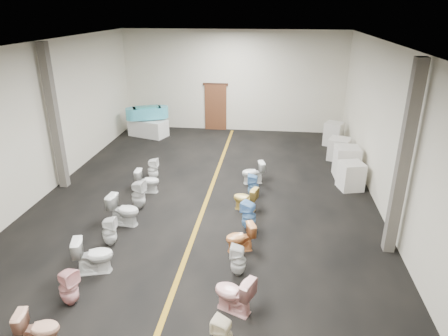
{
  "coord_description": "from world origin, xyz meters",
  "views": [
    {
      "loc": [
        1.87,
        -10.07,
        5.44
      ],
      "look_at": [
        0.47,
        1.0,
        0.88
      ],
      "focal_mm": 32.0,
      "sensor_mm": 36.0,
      "label": 1
    }
  ],
  "objects_px": {
    "toilet_left_8": "(148,181)",
    "toilet_left_9": "(153,169)",
    "toilet_right_3": "(234,293)",
    "toilet_right_4": "(238,260)",
    "appliance_crate_c": "(339,149)",
    "toilet_left_2": "(39,329)",
    "toilet_right_6": "(249,216)",
    "appliance_crate_d": "(333,134)",
    "toilet_left_4": "(94,255)",
    "toilet_left_7": "(138,195)",
    "appliance_crate_b": "(346,162)",
    "bathtub": "(147,113)",
    "appliance_crate_a": "(351,176)",
    "toilet_right_7": "(245,199)",
    "toilet_left_3": "(69,287)",
    "display_table": "(148,128)",
    "toilet_left_5": "(109,232)",
    "toilet_right_5": "(240,238)",
    "toilet_left_6": "(124,210)",
    "toilet_right_8": "(253,186)",
    "toilet_right_9": "(253,173)"
  },
  "relations": [
    {
      "from": "toilet_left_7",
      "to": "toilet_left_8",
      "type": "xyz_separation_m",
      "value": [
        -0.08,
        1.1,
        -0.06
      ]
    },
    {
      "from": "appliance_crate_d",
      "to": "toilet_right_5",
      "type": "height_order",
      "value": "appliance_crate_d"
    },
    {
      "from": "appliance_crate_d",
      "to": "toilet_left_6",
      "type": "distance_m",
      "value": 9.75
    },
    {
      "from": "appliance_crate_c",
      "to": "toilet_left_2",
      "type": "bearing_deg",
      "value": -122.67
    },
    {
      "from": "toilet_left_4",
      "to": "toilet_left_7",
      "type": "xyz_separation_m",
      "value": [
        0.01,
        2.99,
        0.01
      ]
    },
    {
      "from": "toilet_right_7",
      "to": "toilet_left_8",
      "type": "bearing_deg",
      "value": -88.01
    },
    {
      "from": "toilet_left_3",
      "to": "toilet_left_6",
      "type": "height_order",
      "value": "toilet_left_6"
    },
    {
      "from": "toilet_left_2",
      "to": "display_table",
      "type": "bearing_deg",
      "value": -2.78
    },
    {
      "from": "toilet_right_6",
      "to": "toilet_right_4",
      "type": "bearing_deg",
      "value": 21.64
    },
    {
      "from": "toilet_left_9",
      "to": "toilet_right_3",
      "type": "bearing_deg",
      "value": -150.11
    },
    {
      "from": "appliance_crate_b",
      "to": "toilet_left_9",
      "type": "distance_m",
      "value": 6.52
    },
    {
      "from": "toilet_left_3",
      "to": "toilet_right_7",
      "type": "bearing_deg",
      "value": -12.43
    },
    {
      "from": "toilet_left_8",
      "to": "toilet_left_9",
      "type": "bearing_deg",
      "value": 4.02
    },
    {
      "from": "bathtub",
      "to": "appliance_crate_a",
      "type": "distance_m",
      "value": 9.3
    },
    {
      "from": "toilet_right_3",
      "to": "toilet_right_4",
      "type": "distance_m",
      "value": 1.11
    },
    {
      "from": "toilet_right_3",
      "to": "toilet_right_6",
      "type": "bearing_deg",
      "value": -157.82
    },
    {
      "from": "toilet_right_4",
      "to": "toilet_left_4",
      "type": "bearing_deg",
      "value": -82.34
    },
    {
      "from": "bathtub",
      "to": "toilet_left_8",
      "type": "bearing_deg",
      "value": -96.93
    },
    {
      "from": "toilet_right_7",
      "to": "toilet_right_8",
      "type": "height_order",
      "value": "toilet_right_8"
    },
    {
      "from": "appliance_crate_a",
      "to": "toilet_right_7",
      "type": "height_order",
      "value": "appliance_crate_a"
    },
    {
      "from": "toilet_left_8",
      "to": "bathtub",
      "type": "bearing_deg",
      "value": 14.36
    },
    {
      "from": "toilet_left_4",
      "to": "toilet_left_9",
      "type": "xyz_separation_m",
      "value": [
        -0.18,
        5.02,
        -0.04
      ]
    },
    {
      "from": "appliance_crate_b",
      "to": "toilet_right_6",
      "type": "height_order",
      "value": "appliance_crate_b"
    },
    {
      "from": "toilet_right_7",
      "to": "appliance_crate_b",
      "type": "bearing_deg",
      "value": 148.29
    },
    {
      "from": "appliance_crate_d",
      "to": "toilet_right_4",
      "type": "height_order",
      "value": "appliance_crate_d"
    },
    {
      "from": "toilet_left_3",
      "to": "toilet_left_7",
      "type": "distance_m",
      "value": 4.03
    },
    {
      "from": "toilet_left_2",
      "to": "toilet_right_5",
      "type": "distance_m",
      "value": 4.54
    },
    {
      "from": "toilet_left_4",
      "to": "toilet_right_4",
      "type": "relative_size",
      "value": 1.14
    },
    {
      "from": "toilet_left_2",
      "to": "toilet_left_7",
      "type": "bearing_deg",
      "value": -11.86
    },
    {
      "from": "toilet_left_2",
      "to": "toilet_right_3",
      "type": "bearing_deg",
      "value": -79.84
    },
    {
      "from": "appliance_crate_d",
      "to": "toilet_right_3",
      "type": "distance_m",
      "value": 10.77
    },
    {
      "from": "display_table",
      "to": "appliance_crate_d",
      "type": "distance_m",
      "value": 8.05
    },
    {
      "from": "toilet_right_3",
      "to": "toilet_right_6",
      "type": "height_order",
      "value": "toilet_right_6"
    },
    {
      "from": "appliance_crate_b",
      "to": "toilet_right_3",
      "type": "distance_m",
      "value": 7.61
    },
    {
      "from": "display_table",
      "to": "toilet_left_9",
      "type": "relative_size",
      "value": 2.2
    },
    {
      "from": "display_table",
      "to": "toilet_left_4",
      "type": "relative_size",
      "value": 1.98
    },
    {
      "from": "toilet_right_4",
      "to": "toilet_right_9",
      "type": "distance_m",
      "value": 4.89
    },
    {
      "from": "toilet_left_4",
      "to": "appliance_crate_b",
      "type": "bearing_deg",
      "value": -62.28
    },
    {
      "from": "toilet_left_6",
      "to": "toilet_left_4",
      "type": "bearing_deg",
      "value": -172.53
    },
    {
      "from": "toilet_left_2",
      "to": "toilet_right_4",
      "type": "height_order",
      "value": "toilet_right_4"
    },
    {
      "from": "toilet_left_4",
      "to": "toilet_left_7",
      "type": "bearing_deg",
      "value": -16.74
    },
    {
      "from": "toilet_right_4",
      "to": "toilet_left_6",
      "type": "bearing_deg",
      "value": -116.48
    },
    {
      "from": "toilet_left_5",
      "to": "toilet_right_5",
      "type": "distance_m",
      "value": 3.16
    },
    {
      "from": "toilet_left_2",
      "to": "toilet_left_7",
      "type": "height_order",
      "value": "toilet_left_7"
    },
    {
      "from": "toilet_left_4",
      "to": "toilet_right_3",
      "type": "bearing_deg",
      "value": -121.49
    },
    {
      "from": "appliance_crate_d",
      "to": "toilet_right_4",
      "type": "distance_m",
      "value": 9.72
    },
    {
      "from": "bathtub",
      "to": "toilet_right_9",
      "type": "bearing_deg",
      "value": -66.6
    },
    {
      "from": "appliance_crate_c",
      "to": "toilet_right_3",
      "type": "relative_size",
      "value": 1.03
    },
    {
      "from": "toilet_left_2",
      "to": "toilet_right_7",
      "type": "bearing_deg",
      "value": -41.25
    },
    {
      "from": "toilet_left_2",
      "to": "toilet_left_4",
      "type": "height_order",
      "value": "toilet_left_4"
    }
  ]
}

